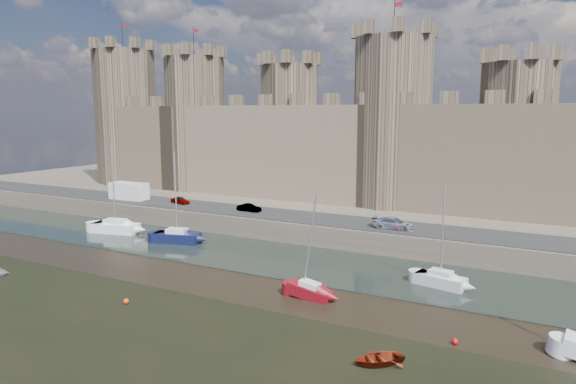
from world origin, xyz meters
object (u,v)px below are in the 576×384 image
at_px(car_0, 180,200).
at_px(sailboat_4, 310,290).
at_px(car_2, 394,223).
at_px(van, 129,191).
at_px(car_1, 249,208).
at_px(sailboat_0, 116,227).
at_px(sailboat_1, 177,236).
at_px(sailboat_2, 441,279).

distance_m(car_0, sailboat_4, 35.30).
xyz_separation_m(car_2, van, (-40.72, 0.69, 0.62)).
xyz_separation_m(car_0, car_1, (11.78, -0.33, -0.00)).
bearing_deg(car_2, sailboat_4, 171.49).
distance_m(sailboat_0, sailboat_1, 10.41).
bearing_deg(van, sailboat_2, -14.74).
bearing_deg(sailboat_0, van, 113.20).
xyz_separation_m(sailboat_1, sailboat_2, (31.08, -1.24, -0.07)).
relative_size(van, sailboat_1, 0.54).
distance_m(van, sailboat_4, 43.06).
xyz_separation_m(car_1, sailboat_1, (-4.07, -9.67, -2.20)).
height_order(car_1, van, van).
distance_m(sailboat_0, sailboat_2, 41.52).
relative_size(car_1, sailboat_2, 0.35).
bearing_deg(sailboat_2, car_0, 176.04).
bearing_deg(sailboat_4, car_1, 137.23).
bearing_deg(sailboat_0, car_1, 20.42).
relative_size(car_2, sailboat_4, 0.52).
bearing_deg(sailboat_4, sailboat_1, 161.16).
height_order(car_0, sailboat_0, sailboat_0).
bearing_deg(car_0, sailboat_0, 177.89).
bearing_deg(sailboat_2, sailboat_4, -127.28).
bearing_deg(car_2, car_1, 84.75).
xyz_separation_m(car_2, sailboat_1, (-23.82, -8.65, -2.33)).
bearing_deg(sailboat_0, sailboat_2, -14.62).
xyz_separation_m(sailboat_0, sailboat_2, (41.49, -1.54, -0.09)).
xyz_separation_m(car_1, sailboat_2, (27.01, -10.92, -2.27)).
bearing_deg(sailboat_2, car_1, 170.20).
relative_size(sailboat_0, sailboat_4, 1.26).
bearing_deg(car_2, sailboat_1, 107.68).
distance_m(car_1, sailboat_2, 29.22).
height_order(car_2, sailboat_0, sailboat_0).
relative_size(car_2, sailboat_2, 0.49).
distance_m(car_0, van, 9.25).
xyz_separation_m(car_1, van, (-20.98, -0.33, 0.75)).
bearing_deg(car_2, van, 86.73).
height_order(car_0, car_1, same).
bearing_deg(car_2, sailboat_0, 101.42).
bearing_deg(sailboat_0, car_0, 61.97).
height_order(sailboat_0, sailboat_1, sailboat_0).
bearing_deg(car_0, car_1, -78.17).
xyz_separation_m(car_0, sailboat_1, (7.71, -10.00, -2.20)).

